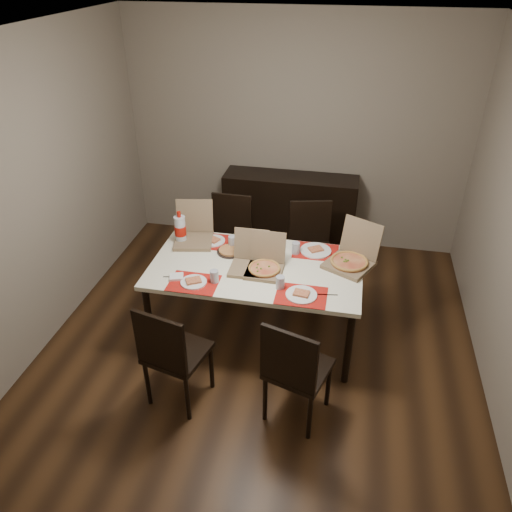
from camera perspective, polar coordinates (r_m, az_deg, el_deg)
name	(u,v)px	position (r m, az deg, el deg)	size (l,w,h in m)	color
ground	(260,344)	(4.62, 0.44, -10.04)	(3.80, 4.00, 0.02)	#3F2613
room_walls	(271,144)	(4.09, 1.74, 12.72)	(3.84, 4.02, 2.62)	gray
sideboard	(290,213)	(5.82, 3.86, 4.98)	(1.50, 0.40, 0.90)	black
dining_table	(256,272)	(4.30, 0.00, -1.89)	(1.80, 1.00, 0.75)	white
chair_near_left	(172,353)	(3.82, -9.63, -10.82)	(0.51, 0.51, 0.93)	black
chair_near_right	(295,369)	(3.66, 4.44, -12.73)	(0.53, 0.53, 0.93)	black
chair_far_left	(229,236)	(5.21, -3.05, 2.31)	(0.43, 0.43, 0.93)	black
chair_far_right	(310,243)	(5.10, 6.22, 1.44)	(0.50, 0.50, 0.93)	black
setting_near_left	(197,280)	(4.08, -6.74, -2.74)	(0.48, 0.30, 0.11)	red
setting_near_right	(296,291)	(3.94, 4.54, -4.05)	(0.50, 0.30, 0.11)	red
setting_far_left	(216,241)	(4.61, -4.58, 1.77)	(0.47, 0.30, 0.11)	red
setting_far_right	(311,250)	(4.48, 6.28, 0.69)	(0.46, 0.30, 0.11)	red
napkin_loose	(259,266)	(4.25, 0.36, -1.14)	(0.12, 0.11, 0.02)	white
pizza_box_center	(265,265)	(4.18, 1.05, -1.09)	(0.31, 0.34, 0.30)	brown
pizza_box_right	(351,259)	(4.33, 10.82, -0.36)	(0.50, 0.52, 0.36)	brown
pizza_box_left	(194,235)	(4.65, -7.10, 2.44)	(0.41, 0.44, 0.34)	brown
pizza_box_extra	(249,262)	(4.22, -0.82, -0.67)	(0.30, 0.34, 0.30)	brown
faina_plate	(230,251)	(4.46, -2.96, 0.59)	(0.24, 0.24, 0.03)	black
dip_bowl	(263,256)	(4.38, 0.78, 0.03)	(0.11, 0.11, 0.03)	white
soda_bottle	(180,230)	(4.60, -8.65, 3.00)	(0.11, 0.11, 0.32)	silver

